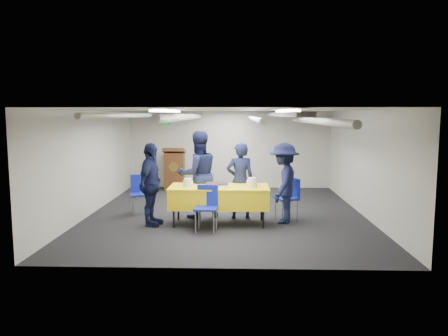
{
  "coord_description": "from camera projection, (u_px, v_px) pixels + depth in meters",
  "views": [
    {
      "loc": [
        0.26,
        -9.54,
        2.21
      ],
      "look_at": [
        -0.05,
        -0.2,
        1.05
      ],
      "focal_mm": 35.0,
      "sensor_mm": 36.0,
      "label": 1
    }
  ],
  "objects": [
    {
      "name": "ground",
      "position": [
        226.0,
        213.0,
        9.75
      ],
      "size": [
        7.0,
        7.0,
        0.0
      ],
      "primitive_type": "plane",
      "color": "black",
      "rests_on": "ground"
    },
    {
      "name": "room_shell",
      "position": [
        231.0,
        132.0,
        9.92
      ],
      "size": [
        6.0,
        7.0,
        2.3
      ],
      "color": "beige",
      "rests_on": "ground"
    },
    {
      "name": "serving_table",
      "position": [
        219.0,
        197.0,
        8.76
      ],
      "size": [
        1.99,
        0.9,
        0.77
      ],
      "color": "black",
      "rests_on": "ground"
    },
    {
      "name": "sheet_cake",
      "position": [
        217.0,
        185.0,
        8.67
      ],
      "size": [
        0.46,
        0.35,
        0.08
      ],
      "color": "white",
      "rests_on": "serving_table"
    },
    {
      "name": "plate_stack_left",
      "position": [
        188.0,
        183.0,
        8.7
      ],
      "size": [
        0.2,
        0.2,
        0.16
      ],
      "color": "white",
      "rests_on": "serving_table"
    },
    {
      "name": "plate_stack_right",
      "position": [
        252.0,
        183.0,
        8.66
      ],
      "size": [
        0.2,
        0.2,
        0.18
      ],
      "color": "white",
      "rests_on": "serving_table"
    },
    {
      "name": "podium",
      "position": [
        175.0,
        169.0,
        12.74
      ],
      "size": [
        0.62,
        0.53,
        1.25
      ],
      "color": "#5C3217",
      "rests_on": "ground"
    },
    {
      "name": "chair_near",
      "position": [
        207.0,
        203.0,
        8.25
      ],
      "size": [
        0.46,
        0.46,
        0.87
      ],
      "color": "gray",
      "rests_on": "ground"
    },
    {
      "name": "chair_right",
      "position": [
        290.0,
        194.0,
        9.17
      ],
      "size": [
        0.54,
        0.54,
        0.87
      ],
      "color": "gray",
      "rests_on": "ground"
    },
    {
      "name": "chair_left",
      "position": [
        140.0,
        190.0,
        9.66
      ],
      "size": [
        0.52,
        0.52,
        0.87
      ],
      "color": "gray",
      "rests_on": "ground"
    },
    {
      "name": "sailor_a",
      "position": [
        240.0,
        181.0,
        9.21
      ],
      "size": [
        0.63,
        0.45,
        1.62
      ],
      "primitive_type": "imported",
      "rotation": [
        0.0,
        0.0,
        3.26
      ],
      "color": "black",
      "rests_on": "ground"
    },
    {
      "name": "sailor_b",
      "position": [
        198.0,
        175.0,
        9.3
      ],
      "size": [
        1.11,
        1.0,
        1.85
      ],
      "primitive_type": "imported",
      "rotation": [
        0.0,
        0.0,
        3.56
      ],
      "color": "black",
      "rests_on": "ground"
    },
    {
      "name": "sailor_c",
      "position": [
        151.0,
        185.0,
        8.61
      ],
      "size": [
        0.55,
        1.02,
        1.65
      ],
      "primitive_type": "imported",
      "rotation": [
        0.0,
        0.0,
        1.42
      ],
      "color": "black",
      "rests_on": "ground"
    },
    {
      "name": "sailor_d",
      "position": [
        284.0,
        183.0,
        8.84
      ],
      "size": [
        0.88,
        1.19,
        1.64
      ],
      "primitive_type": "imported",
      "rotation": [
        0.0,
        0.0,
        -1.86
      ],
      "color": "black",
      "rests_on": "ground"
    }
  ]
}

